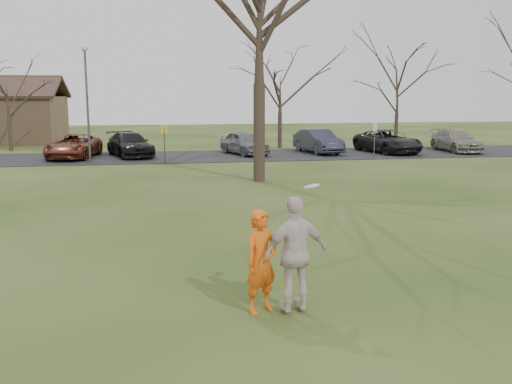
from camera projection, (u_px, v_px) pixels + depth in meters
ground at (295, 318)px, 9.68m from camera, size 120.00×120.00×0.00m
parking_strip at (198, 156)px, 33.95m from camera, size 62.00×6.50×0.04m
player_defender at (261, 262)px, 9.80m from camera, size 0.80×0.71×1.83m
car_2 at (74, 146)px, 32.85m from camera, size 3.04×5.28×1.38m
car_3 at (130, 144)px, 33.70m from camera, size 3.37×5.24×1.41m
car_4 at (244, 143)px, 34.75m from camera, size 2.98×4.53×1.43m
car_5 at (318, 141)px, 35.59m from camera, size 2.38×4.70×1.48m
car_6 at (388, 141)px, 35.81m from camera, size 3.43×5.56×1.44m
car_7 at (456, 141)px, 36.55m from camera, size 2.03×4.73×1.36m
catching_play at (296, 253)px, 9.71m from camera, size 1.27×0.75×2.24m
lamp_post at (87, 90)px, 29.85m from camera, size 0.34×0.34×6.27m
sign_yellow at (164, 137)px, 30.46m from camera, size 0.35×0.35×2.08m
sign_white at (375, 134)px, 32.43m from camera, size 0.35×0.35×2.08m
big_tree at (259, 15)px, 23.35m from camera, size 9.00×9.00×14.00m
small_tree_row at (256, 91)px, 38.91m from camera, size 55.00×5.90×8.50m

